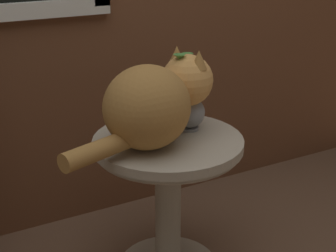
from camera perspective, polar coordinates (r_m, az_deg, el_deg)
name	(u,v)px	position (r m, az deg, el deg)	size (l,w,h in m)	color
wicker_side_table	(168,180)	(1.97, 0.00, -6.17)	(0.57, 0.57, 0.60)	#B2A893
cat	(154,102)	(1.80, -1.54, 2.70)	(0.66, 0.39, 0.33)	#AD7A3D
pewter_vase_with_ivy	(189,107)	(1.95, 2.43, 2.18)	(0.13, 0.12, 0.31)	gray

